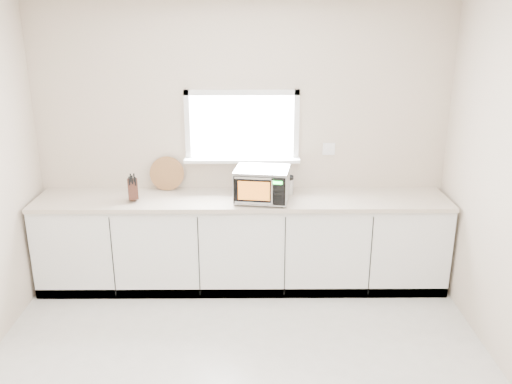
{
  "coord_description": "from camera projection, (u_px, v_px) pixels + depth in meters",
  "views": [
    {
      "loc": [
        0.1,
        -3.17,
        2.62
      ],
      "look_at": [
        0.13,
        1.55,
        1.02
      ],
      "focal_mm": 38.0,
      "sensor_mm": 36.0,
      "label": 1
    }
  ],
  "objects": [
    {
      "name": "microwave",
      "position": [
        262.0,
        184.0,
        5.0
      ],
      "size": [
        0.54,
        0.46,
        0.31
      ],
      "rotation": [
        0.0,
        0.0,
        -0.15
      ],
      "color": "black",
      "rests_on": "countertop"
    },
    {
      "name": "coffee_grinder",
      "position": [
        288.0,
        185.0,
        5.23
      ],
      "size": [
        0.12,
        0.12,
        0.19
      ],
      "rotation": [
        0.0,
        0.0,
        0.13
      ],
      "color": "#ABAEB2",
      "rests_on": "countertop"
    },
    {
      "name": "back_wall",
      "position": [
        242.0,
        145.0,
        5.29
      ],
      "size": [
        4.0,
        0.17,
        2.7
      ],
      "color": "beige",
      "rests_on": "ground"
    },
    {
      "name": "knife_block",
      "position": [
        133.0,
        188.0,
        5.04
      ],
      "size": [
        0.13,
        0.21,
        0.27
      ],
      "rotation": [
        0.0,
        0.0,
        0.25
      ],
      "color": "#442418",
      "rests_on": "countertop"
    },
    {
      "name": "cutting_board",
      "position": [
        167.0,
        173.0,
        5.32
      ],
      "size": [
        0.34,
        0.08,
        0.33
      ],
      "primitive_type": "cylinder",
      "rotation": [
        1.4,
        0.0,
        0.0
      ],
      "color": "olive",
      "rests_on": "countertop"
    },
    {
      "name": "cabinets",
      "position": [
        242.0,
        243.0,
        5.31
      ],
      "size": [
        3.92,
        0.6,
        0.88
      ],
      "primitive_type": "cube",
      "color": "white",
      "rests_on": "ground"
    },
    {
      "name": "countertop",
      "position": [
        242.0,
        200.0,
        5.15
      ],
      "size": [
        3.92,
        0.64,
        0.04
      ],
      "primitive_type": "cube",
      "color": "beige",
      "rests_on": "cabinets"
    }
  ]
}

